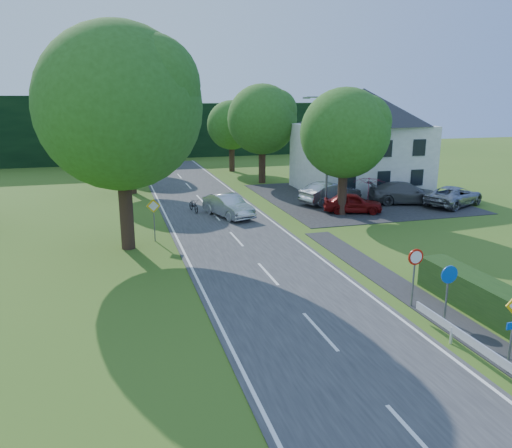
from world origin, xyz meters
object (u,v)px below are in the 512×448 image
object	(u,v)px
motorcycle	(194,205)
parasol	(369,192)
parked_car_red	(353,203)
parked_car_silver_a	(330,193)
moving_car	(228,206)
parked_car_grey	(405,193)
parked_car_silver_b	(454,196)
streetlight	(326,147)

from	to	relation	value
motorcycle	parasol	size ratio (longest dim) A/B	0.73
parked_car_red	parked_car_silver_a	bearing A→B (deg)	23.53
moving_car	parked_car_grey	world-z (taller)	parked_car_grey
parked_car_grey	parked_car_silver_b	size ratio (longest dim) A/B	1.05
moving_car	parasol	bearing A→B (deg)	-16.19
motorcycle	parked_car_silver_a	distance (m)	10.43
moving_car	parked_car_silver_a	bearing A→B (deg)	-4.43
parked_car_red	parked_car_silver_a	distance (m)	3.28
parked_car_red	parked_car_silver_b	world-z (taller)	parked_car_silver_b
parked_car_grey	parked_car_red	bearing A→B (deg)	123.65
parked_car_silver_a	parasol	distance (m)	2.87
parked_car_red	streetlight	bearing A→B (deg)	57.16
parked_car_silver_b	parasol	world-z (taller)	parasol
motorcycle	parasol	distance (m)	12.87
streetlight	moving_car	distance (m)	8.14
parasol	parked_car_silver_b	bearing A→B (deg)	-14.42
parked_car_silver_b	parasol	distance (m)	6.41
parked_car_silver_a	moving_car	bearing A→B (deg)	86.16
parked_car_silver_a	parked_car_grey	distance (m)	5.70
moving_car	motorcycle	xyz separation A→B (m)	(-2.01, 2.15, -0.29)
parked_car_red	parked_car_silver_b	xyz separation A→B (m)	(8.28, -0.01, 0.04)
parked_car_red	parked_car_silver_b	size ratio (longest dim) A/B	0.77
motorcycle	parasol	world-z (taller)	parasol
parked_car_silver_b	parked_car_silver_a	bearing A→B (deg)	44.34
streetlight	parked_car_silver_a	distance (m)	4.07
parasol	streetlight	bearing A→B (deg)	176.29
parked_car_red	parked_car_grey	bearing A→B (deg)	-52.34
parked_car_silver_b	parasol	xyz separation A→B (m)	(-6.20, 1.59, 0.36)
moving_car	parasol	size ratio (longest dim) A/B	1.87
streetlight	motorcycle	world-z (taller)	streetlight
moving_car	motorcycle	distance (m)	2.96
parked_car_silver_a	streetlight	bearing A→B (deg)	124.31
streetlight	parked_car_silver_a	world-z (taller)	streetlight
parked_car_red	parked_car_silver_a	size ratio (longest dim) A/B	0.82
parked_car_red	parasol	bearing A→B (deg)	-33.07
parked_car_silver_a	parasol	bearing A→B (deg)	-143.69
motorcycle	parked_car_red	bearing A→B (deg)	-27.13
parked_car_silver_a	parked_car_silver_b	xyz separation A→B (m)	(8.50, -3.29, -0.08)
motorcycle	parked_car_red	xyz separation A→B (m)	(10.64, -3.41, 0.23)
streetlight	parked_car_red	xyz separation A→B (m)	(1.38, -1.81, -3.73)
moving_car	parked_car_silver_a	xyz separation A→B (m)	(8.41, 2.01, 0.06)
motorcycle	parasol	xyz separation A→B (m)	(12.73, -1.83, 0.63)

